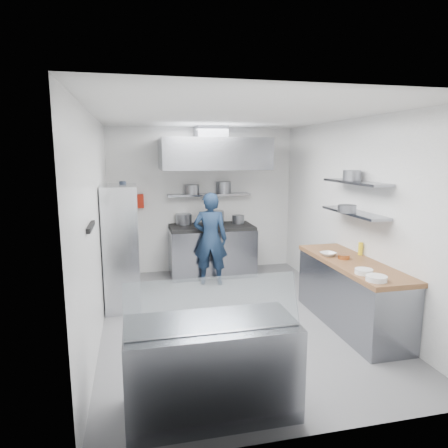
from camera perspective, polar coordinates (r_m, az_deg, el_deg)
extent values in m
plane|color=slate|center=(5.85, 1.34, -13.16)|extent=(5.00, 5.00, 0.00)
plane|color=silver|center=(5.40, 1.47, 15.28)|extent=(5.00, 5.00, 0.00)
cube|color=white|center=(7.88, -3.08, 3.43)|extent=(3.60, 2.80, 0.02)
cube|color=white|center=(3.15, 12.70, -6.91)|extent=(3.60, 2.80, 0.02)
cube|color=white|center=(5.32, -17.77, -0.26)|extent=(2.80, 5.00, 0.02)
cube|color=white|center=(6.15, 17.89, 1.08)|extent=(2.80, 5.00, 0.02)
cube|color=gray|center=(7.68, -1.76, -3.95)|extent=(1.60, 0.80, 0.90)
cube|color=black|center=(7.58, -1.78, -0.42)|extent=(1.57, 0.78, 0.06)
cylinder|color=slate|center=(7.74, -5.78, 0.72)|extent=(0.31, 0.31, 0.20)
cylinder|color=slate|center=(7.80, -1.36, 1.00)|extent=(0.37, 0.37, 0.24)
cylinder|color=slate|center=(7.79, 2.05, 0.68)|extent=(0.24, 0.24, 0.16)
cube|color=gray|center=(7.73, -2.15, 4.20)|extent=(1.60, 0.30, 0.04)
cylinder|color=slate|center=(7.65, -4.56, 4.94)|extent=(0.27, 0.27, 0.18)
cylinder|color=slate|center=(7.87, -0.08, 5.26)|extent=(0.30, 0.30, 0.22)
cube|color=gray|center=(7.28, -1.57, 9.99)|extent=(1.90, 1.15, 0.55)
cube|color=slate|center=(7.51, -1.93, 12.89)|extent=(0.55, 0.55, 0.24)
cube|color=#A91D0D|center=(7.71, -12.21, 3.21)|extent=(0.22, 0.10, 0.26)
imported|color=#132239|center=(7.03, -1.96, -2.13)|extent=(0.68, 0.54, 1.65)
cube|color=silver|center=(6.21, -14.42, -3.13)|extent=(0.50, 0.90, 1.85)
cube|color=white|center=(6.50, -14.31, -3.67)|extent=(0.15, 0.19, 0.17)
cube|color=yellow|center=(6.79, -14.42, 1.20)|extent=(0.15, 0.20, 0.18)
cylinder|color=black|center=(6.31, -14.26, 5.13)|extent=(0.10, 0.10, 0.18)
cube|color=black|center=(4.40, -18.50, -0.37)|extent=(0.04, 0.55, 0.05)
cube|color=gray|center=(5.72, 17.65, -9.70)|extent=(0.62, 2.00, 0.84)
cube|color=brown|center=(5.59, 17.89, -5.35)|extent=(0.65, 2.04, 0.06)
cylinder|color=white|center=(4.81, 20.94, -7.26)|extent=(0.23, 0.23, 0.06)
cylinder|color=white|center=(5.03, 19.35, -6.42)|extent=(0.21, 0.21, 0.06)
cylinder|color=#B66833|center=(5.65, 16.74, -4.49)|extent=(0.16, 0.16, 0.06)
cylinder|color=yellow|center=(5.93, 18.92, -3.35)|extent=(0.06, 0.06, 0.18)
imported|color=white|center=(5.76, 14.66, -4.17)|extent=(0.26, 0.26, 0.05)
cube|color=gray|center=(5.80, 18.09, 1.55)|extent=(0.30, 1.30, 0.04)
cube|color=gray|center=(5.75, 18.31, 5.69)|extent=(0.30, 1.30, 0.04)
cylinder|color=slate|center=(5.64, 17.16, 2.10)|extent=(0.25, 0.25, 0.10)
cylinder|color=slate|center=(5.83, 17.80, 6.66)|extent=(0.25, 0.25, 0.14)
cube|color=gray|center=(3.78, -1.82, -19.84)|extent=(1.50, 0.70, 0.85)
cube|color=silver|center=(3.39, -1.49, -11.35)|extent=(1.47, 0.19, 0.42)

